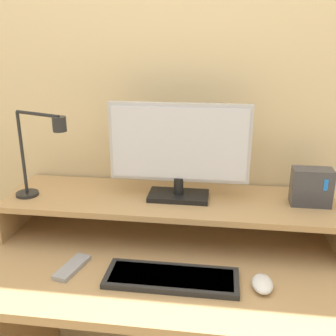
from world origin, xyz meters
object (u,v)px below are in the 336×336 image
at_px(desk_lamp, 40,152).
at_px(keyboard, 172,278).
at_px(router_dock, 311,187).
at_px(monitor, 179,149).
at_px(mouse, 262,284).
at_px(remote_control, 72,267).

distance_m(desk_lamp, keyboard, 0.64).
bearing_deg(router_dock, desk_lamp, -174.73).
bearing_deg(monitor, keyboard, -87.57).
height_order(router_dock, keyboard, router_dock).
xyz_separation_m(desk_lamp, mouse, (0.78, -0.22, -0.32)).
bearing_deg(monitor, router_dock, 0.59).
bearing_deg(monitor, desk_lamp, -170.25).
relative_size(desk_lamp, mouse, 3.34).
bearing_deg(desk_lamp, remote_control, -50.21).
height_order(monitor, router_dock, monitor).
relative_size(monitor, mouse, 5.19).
distance_m(keyboard, mouse, 0.28).
height_order(monitor, desk_lamp, monitor).
relative_size(keyboard, mouse, 4.27).
relative_size(monitor, keyboard, 1.21).
xyz_separation_m(desk_lamp, remote_control, (0.17, -0.20, -0.33)).
relative_size(desk_lamp, keyboard, 0.78).
height_order(keyboard, remote_control, keyboard).
relative_size(desk_lamp, remote_control, 2.07).
bearing_deg(remote_control, router_dock, 20.27).
bearing_deg(desk_lamp, monitor, 9.75).
relative_size(desk_lamp, router_dock, 2.36).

